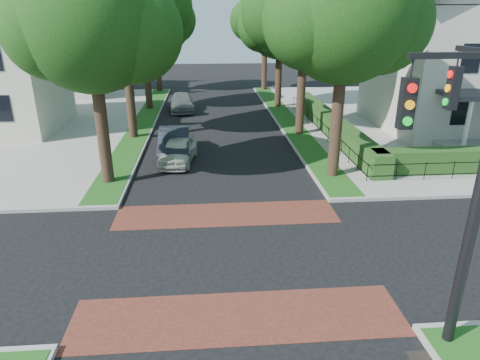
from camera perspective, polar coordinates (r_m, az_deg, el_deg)
name	(u,v)px	position (r m, az deg, el deg)	size (l,w,h in m)	color
ground	(231,255)	(14.79, -1.18, -10.01)	(120.00, 120.00, 0.00)	black
sidewalk_ne	(464,117)	(38.28, 27.67, 7.43)	(30.00, 30.00, 0.15)	gray
crosswalk_far	(226,214)	(17.59, -1.81, -4.59)	(9.00, 2.20, 0.01)	maroon
crosswalk_near	(238,317)	(12.17, -0.23, -17.83)	(9.00, 2.20, 0.01)	maroon
storm_drain	(423,357)	(11.92, 23.19, -20.92)	(0.65, 0.45, 0.01)	black
grass_strip_ne	(287,119)	(33.16, 6.23, 8.07)	(1.60, 29.80, 0.02)	#1B4A15
grass_strip_nw	(143,122)	(32.93, -12.75, 7.58)	(1.60, 29.80, 0.02)	#1B4A15
tree_right_near	(346,15)	(20.83, 13.98, 20.57)	(7.75, 6.67, 10.66)	black
tree_right_mid	(306,8)	(28.57, 8.84, 21.69)	(8.25, 7.09, 11.22)	black
tree_right_far	(281,24)	(37.38, 5.48, 20.03)	(7.25, 6.23, 9.74)	black
tree_right_back	(266,18)	(46.27, 3.50, 20.76)	(7.50, 6.45, 10.20)	black
tree_left_near	(94,24)	(20.39, -18.94, 19.07)	(7.50, 6.45, 10.20)	black
tree_left_mid	(124,2)	(28.25, -15.24, 21.97)	(8.00, 6.88, 11.48)	black
tree_left_far	(145,21)	(37.13, -12.60, 19.97)	(7.00, 6.02, 9.86)	black
tree_left_back	(156,16)	(46.09, -11.12, 20.61)	(7.75, 6.66, 10.44)	black
hedge_main_road	(332,124)	(29.68, 12.12, 7.33)	(1.00, 18.00, 1.20)	#1D4217
fence_main_road	(320,126)	(29.50, 10.60, 7.06)	(0.06, 18.00, 0.90)	black
house_victorian	(478,40)	(33.89, 29.18, 15.95)	(13.00, 13.05, 12.48)	beige
house_left_far	(51,43)	(47.07, -23.89, 16.38)	(10.00, 9.00, 10.14)	beige
traffic_signal	(471,163)	(10.36, 28.38, 1.97)	(2.17, 2.00, 8.00)	black
parked_car_front	(178,150)	(23.67, -8.24, 3.93)	(1.66, 4.13, 1.41)	beige
parked_car_middle	(174,143)	(24.77, -8.76, 4.92)	(1.69, 4.84, 1.59)	black
parked_car_rear	(182,102)	(37.00, -7.77, 10.24)	(1.95, 4.81, 1.39)	slate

